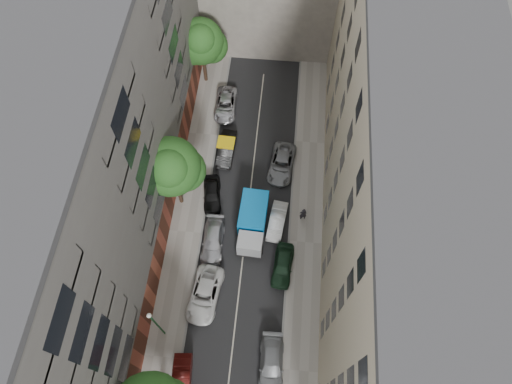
# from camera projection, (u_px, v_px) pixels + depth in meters

# --- Properties ---
(ground) EXTENTS (120.00, 120.00, 0.00)m
(ground) POSITION_uv_depth(u_px,v_px,m) (245.00, 237.00, 41.77)
(ground) COLOR #4C4C49
(ground) RESTS_ON ground
(road_surface) EXTENTS (8.00, 44.00, 0.02)m
(road_surface) POSITION_uv_depth(u_px,v_px,m) (245.00, 237.00, 41.76)
(road_surface) COLOR black
(road_surface) RESTS_ON ground
(sidewalk_left) EXTENTS (3.00, 44.00, 0.15)m
(sidewalk_left) POSITION_uv_depth(u_px,v_px,m) (186.00, 232.00, 41.94)
(sidewalk_left) COLOR gray
(sidewalk_left) RESTS_ON ground
(sidewalk_right) EXTENTS (3.00, 44.00, 0.15)m
(sidewalk_right) POSITION_uv_depth(u_px,v_px,m) (305.00, 242.00, 41.45)
(sidewalk_right) COLOR gray
(sidewalk_right) RESTS_ON ground
(building_left) EXTENTS (8.00, 44.00, 20.00)m
(building_left) POSITION_uv_depth(u_px,v_px,m) (93.00, 172.00, 33.44)
(building_left) COLOR #53504D
(building_left) RESTS_ON ground
(building_right) EXTENTS (8.00, 44.00, 20.00)m
(building_right) POSITION_uv_depth(u_px,v_px,m) (396.00, 197.00, 32.46)
(building_right) COLOR tan
(building_right) RESTS_ON ground
(tarp_truck) EXTENTS (2.51, 5.84, 2.66)m
(tarp_truck) POSITION_uv_depth(u_px,v_px,m) (252.00, 222.00, 40.87)
(tarp_truck) COLOR black
(tarp_truck) RESTS_ON ground
(car_left_1) EXTENTS (1.78, 4.11, 1.31)m
(car_left_1) POSITION_uv_depth(u_px,v_px,m) (182.00, 380.00, 35.41)
(car_left_1) COLOR #4C110F
(car_left_1) RESTS_ON ground
(car_left_2) EXTENTS (2.96, 5.42, 1.44)m
(car_left_2) POSITION_uv_depth(u_px,v_px,m) (205.00, 295.00, 38.53)
(car_left_2) COLOR silver
(car_left_2) RESTS_ON ground
(car_left_3) EXTENTS (1.99, 4.69, 1.35)m
(car_left_3) POSITION_uv_depth(u_px,v_px,m) (213.00, 240.00, 40.90)
(car_left_3) COLOR #B3B3B8
(car_left_3) RESTS_ON ground
(car_left_4) EXTENTS (2.21, 4.23, 1.38)m
(car_left_4) POSITION_uv_depth(u_px,v_px,m) (212.00, 194.00, 43.12)
(car_left_4) COLOR black
(car_left_4) RESTS_ON ground
(car_left_5) EXTENTS (1.72, 4.43, 1.44)m
(car_left_5) POSITION_uv_depth(u_px,v_px,m) (227.00, 149.00, 45.48)
(car_left_5) COLOR black
(car_left_5) RESTS_ON ground
(car_left_6) EXTENTS (2.33, 4.84, 1.33)m
(car_left_6) POSITION_uv_depth(u_px,v_px,m) (226.00, 105.00, 48.20)
(car_left_6) COLOR #B3B2B7
(car_left_6) RESTS_ON ground
(car_right_1) EXTENTS (2.11, 4.82, 1.38)m
(car_right_1) POSITION_uv_depth(u_px,v_px,m) (271.00, 364.00, 35.94)
(car_right_1) COLOR gray
(car_right_1) RESTS_ON ground
(car_right_2) EXTENTS (2.02, 4.30, 1.42)m
(car_right_2) POSITION_uv_depth(u_px,v_px,m) (283.00, 265.00, 39.76)
(car_right_2) COLOR black
(car_right_2) RESTS_ON ground
(car_right_3) EXTENTS (1.84, 4.12, 1.31)m
(car_right_3) POSITION_uv_depth(u_px,v_px,m) (277.00, 221.00, 41.81)
(car_right_3) COLOR silver
(car_right_3) RESTS_ON ground
(car_right_4) EXTENTS (2.84, 5.19, 1.38)m
(car_right_4) POSITION_uv_depth(u_px,v_px,m) (282.00, 164.00, 44.70)
(car_right_4) COLOR gray
(car_right_4) RESTS_ON ground
(tree_mid) EXTENTS (5.37, 5.10, 9.10)m
(tree_mid) POSITION_uv_depth(u_px,v_px,m) (172.00, 169.00, 37.91)
(tree_mid) COLOR #382619
(tree_mid) RESTS_ON sidewalk_left
(tree_far) EXTENTS (4.99, 4.68, 8.07)m
(tree_far) POSITION_uv_depth(u_px,v_px,m) (202.00, 43.00, 45.69)
(tree_far) COLOR #382619
(tree_far) RESTS_ON sidewalk_left
(lamp_post) EXTENTS (0.36, 0.36, 6.45)m
(lamp_post) POSITION_uv_depth(u_px,v_px,m) (155.00, 323.00, 34.08)
(lamp_post) COLOR #175226
(lamp_post) RESTS_ON sidewalk_left
(pedestrian) EXTENTS (0.72, 0.53, 1.82)m
(pedestrian) POSITION_uv_depth(u_px,v_px,m) (303.00, 214.00, 41.70)
(pedestrian) COLOR black
(pedestrian) RESTS_ON sidewalk_right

